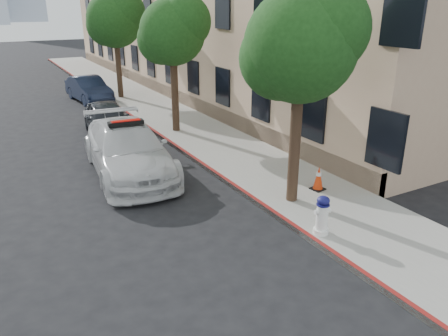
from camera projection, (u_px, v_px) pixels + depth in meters
ground at (166, 199)px, 12.41m from camera, size 120.00×120.00×0.00m
sidewalk at (158, 111)px, 22.18m from camera, size 3.20×50.00×0.15m
curb_strip at (128, 114)px, 21.48m from camera, size 0.12×50.00×0.15m
building at (209, 6)px, 27.06m from camera, size 8.00×36.00×10.00m
tree_near at (302, 45)px, 10.58m from camera, size 2.92×2.82×5.62m
tree_mid at (173, 32)px, 17.15m from camera, size 2.77×2.64×5.43m
tree_far at (115, 19)px, 23.59m from camera, size 3.10×3.00×5.81m
police_car at (128, 150)px, 14.00m from camera, size 2.80×5.82×1.78m
parked_car_mid at (107, 119)px, 18.10m from camera, size 2.17×4.31×1.41m
parked_car_far at (89, 89)px, 24.42m from camera, size 1.89×4.30×1.37m
fire_hydrant at (322, 215)px, 10.12m from camera, size 0.40×0.37×0.95m
traffic_cone at (318, 178)px, 12.57m from camera, size 0.42×0.42×0.70m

